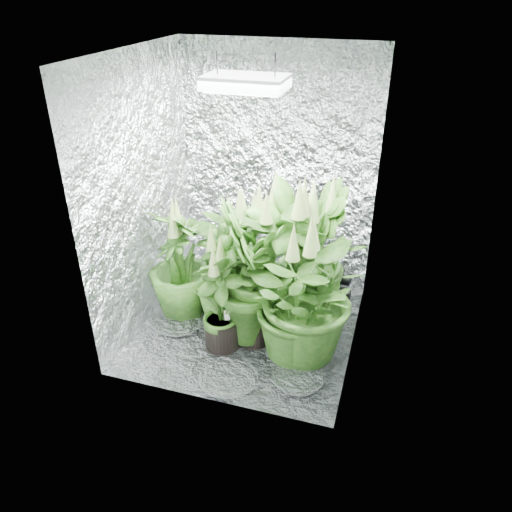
{
  "coord_description": "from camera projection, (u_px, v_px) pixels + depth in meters",
  "views": [
    {
      "loc": [
        0.97,
        -2.96,
        2.39
      ],
      "look_at": [
        0.06,
        0.0,
        0.64
      ],
      "focal_mm": 35.0,
      "sensor_mm": 36.0,
      "label": 1
    }
  ],
  "objects": [
    {
      "name": "circulation_fan",
      "position": [
        342.0,
        284.0,
        4.18
      ],
      "size": [
        0.14,
        0.27,
        0.31
      ],
      "rotation": [
        0.0,
        0.0,
        -0.14
      ],
      "color": "black",
      "rests_on": "ground"
    },
    {
      "name": "plant_g",
      "position": [
        254.0,
        274.0,
        3.49
      ],
      "size": [
        0.72,
        0.72,
        1.21
      ],
      "rotation": [
        0.0,
        0.0,
        4.51
      ],
      "color": "black",
      "rests_on": "ground"
    },
    {
      "name": "plant_b",
      "position": [
        288.0,
        263.0,
        3.57
      ],
      "size": [
        0.86,
        0.86,
        1.26
      ],
      "rotation": [
        0.0,
        0.0,
        0.79
      ],
      "color": "black",
      "rests_on": "ground"
    },
    {
      "name": "ground",
      "position": [
        248.0,
        327.0,
        3.88
      ],
      "size": [
        1.6,
        1.6,
        0.0
      ],
      "primitive_type": "plane",
      "color": "silver",
      "rests_on": "ground"
    },
    {
      "name": "grow_lamp",
      "position": [
        246.0,
        83.0,
        2.99
      ],
      "size": [
        0.5,
        0.3,
        0.22
      ],
      "color": "gray",
      "rests_on": "ceiling"
    },
    {
      "name": "plant_c",
      "position": [
        312.0,
        255.0,
        3.76
      ],
      "size": [
        0.64,
        0.64,
        1.18
      ],
      "rotation": [
        0.0,
        0.0,
        1.48
      ],
      "color": "black",
      "rests_on": "ground"
    },
    {
      "name": "ceiling",
      "position": [
        245.0,
        52.0,
        2.9
      ],
      "size": [
        1.6,
        1.6,
        0.01
      ],
      "primitive_type": "cube",
      "color": "silver",
      "rests_on": "walls"
    },
    {
      "name": "plant_d",
      "position": [
        180.0,
        265.0,
        3.82
      ],
      "size": [
        0.64,
        0.64,
        0.99
      ],
      "rotation": [
        0.0,
        0.0,
        2.8
      ],
      "color": "black",
      "rests_on": "ground"
    },
    {
      "name": "plant_h",
      "position": [
        226.0,
        279.0,
        3.7
      ],
      "size": [
        0.63,
        0.63,
        0.92
      ],
      "rotation": [
        0.0,
        0.0,
        5.82
      ],
      "color": "black",
      "rests_on": "ground"
    },
    {
      "name": "plant_label",
      "position": [
        228.0,
        315.0,
        3.51
      ],
      "size": [
        0.05,
        0.04,
        0.07
      ],
      "primitive_type": "cube",
      "rotation": [
        -0.21,
        0.0,
        0.63
      ],
      "color": "white",
      "rests_on": "plant_f"
    },
    {
      "name": "walls",
      "position": [
        247.0,
        209.0,
        3.39
      ],
      "size": [
        1.62,
        1.62,
        2.0
      ],
      "color": "silver",
      "rests_on": "ground"
    },
    {
      "name": "plant_a",
      "position": [
        241.0,
        255.0,
        3.9
      ],
      "size": [
        1.07,
        1.07,
        1.01
      ],
      "rotation": [
        0.0,
        0.0,
        5.91
      ],
      "color": "black",
      "rests_on": "ground"
    },
    {
      "name": "plant_e",
      "position": [
        301.0,
        296.0,
        3.31
      ],
      "size": [
        1.18,
        1.18,
        1.11
      ],
      "rotation": [
        0.0,
        0.0,
        3.51
      ],
      "color": "black",
      "rests_on": "ground"
    },
    {
      "name": "plant_f",
      "position": [
        221.0,
        301.0,
        3.51
      ],
      "size": [
        0.58,
        0.58,
        0.87
      ],
      "rotation": [
        0.0,
        0.0,
        3.79
      ],
      "color": "black",
      "rests_on": "ground"
    }
  ]
}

